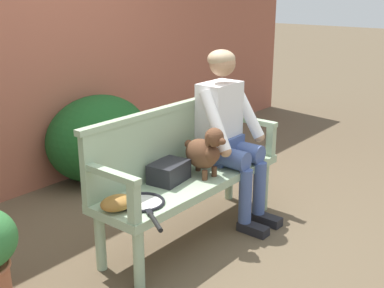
{
  "coord_description": "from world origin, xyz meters",
  "views": [
    {
      "loc": [
        -2.56,
        -2.08,
        1.79
      ],
      "look_at": [
        0.0,
        0.0,
        0.73
      ],
      "focal_mm": 45.77,
      "sensor_mm": 36.0,
      "label": 1
    }
  ],
  "objects": [
    {
      "name": "baseball_glove",
      "position": [
        -0.71,
        0.01,
        0.52
      ],
      "size": [
        0.25,
        0.21,
        0.09
      ],
      "primitive_type": "ellipsoid",
      "rotation": [
        0.0,
        0.0,
        -0.2
      ],
      "color": "#9E6B2D",
      "rests_on": "garden_bench"
    },
    {
      "name": "person_seated",
      "position": [
        0.42,
        -0.01,
        0.74
      ],
      "size": [
        0.56,
        0.64,
        1.35
      ],
      "color": "black",
      "rests_on": "ground"
    },
    {
      "name": "sports_bag",
      "position": [
        -0.17,
        0.08,
        0.55
      ],
      "size": [
        0.31,
        0.24,
        0.14
      ],
      "primitive_type": "cube",
      "rotation": [
        0.0,
        0.0,
        0.14
      ],
      "color": "#232328",
      "rests_on": "garden_bench"
    },
    {
      "name": "hedge_bush_far_right",
      "position": [
        0.33,
        1.41,
        0.41
      ],
      "size": [
        1.07,
        0.8,
        0.82
      ],
      "primitive_type": "ellipsoid",
      "color": "#194C1E",
      "rests_on": "ground"
    },
    {
      "name": "brick_garden_fence",
      "position": [
        0.0,
        1.81,
        1.37
      ],
      "size": [
        8.0,
        0.3,
        2.74
      ],
      "primitive_type": "cube",
      "color": "#9E5642",
      "rests_on": "ground"
    },
    {
      "name": "bench_backrest",
      "position": [
        0.0,
        0.21,
        0.73
      ],
      "size": [
        1.67,
        0.06,
        0.5
      ],
      "color": "#9EB793",
      "rests_on": "garden_bench"
    },
    {
      "name": "bench_armrest_right_end",
      "position": [
        0.77,
        -0.09,
        0.68
      ],
      "size": [
        0.06,
        0.47,
        0.28
      ],
      "color": "#9EB793",
      "rests_on": "garden_bench"
    },
    {
      "name": "dog_on_bench",
      "position": [
        0.07,
        -0.06,
        0.67
      ],
      "size": [
        0.21,
        0.39,
        0.38
      ],
      "color": "brown",
      "rests_on": "garden_bench"
    },
    {
      "name": "bench_armrest_left_end",
      "position": [
        -0.77,
        -0.09,
        0.68
      ],
      "size": [
        0.06,
        0.47,
        0.28
      ],
      "color": "#9EB793",
      "rests_on": "garden_bench"
    },
    {
      "name": "ground_plane",
      "position": [
        0.0,
        0.0,
        0.0
      ],
      "size": [
        40.0,
        40.0,
        0.0
      ],
      "primitive_type": "plane",
      "color": "brown"
    },
    {
      "name": "tennis_racket",
      "position": [
        -0.57,
        -0.07,
        0.49
      ],
      "size": [
        0.43,
        0.56,
        0.03
      ],
      "color": "black",
      "rests_on": "garden_bench"
    },
    {
      "name": "garden_bench",
      "position": [
        0.0,
        0.0,
        0.41
      ],
      "size": [
        1.63,
        0.47,
        0.48
      ],
      "color": "#9EB793",
      "rests_on": "ground"
    }
  ]
}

